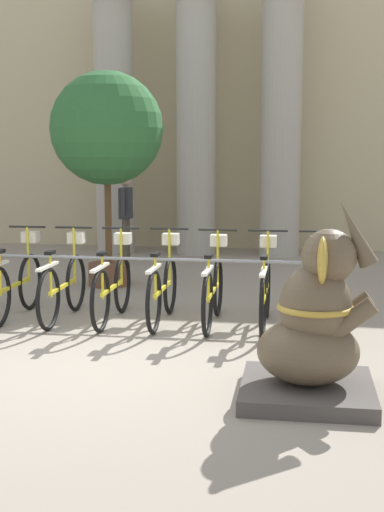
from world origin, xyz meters
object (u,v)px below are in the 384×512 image
bicycle_6 (213,289)px  potted_tree (107,133)px  bicycle_7 (265,291)px  elephant_statue (314,332)px  bicycle_5 (163,287)px  bicycle_4 (113,286)px  bicycle_3 (64,285)px  bicycle_8 (319,292)px  person_pedestrian (126,210)px  bicycle_2 (16,284)px

bicycle_6 → potted_tree: size_ratio=0.54×
bicycle_7 → elephant_statue: elephant_statue is taller
bicycle_5 → bicycle_6: (0.61, -0.04, 0.00)m
potted_tree → elephant_statue: bearing=-57.0°
bicycle_4 → bicycle_6: 1.22m
bicycle_3 → bicycle_4: same height
bicycle_8 → bicycle_6: bearing=-179.3°
bicycle_4 → potted_tree: (-0.65, 2.23, 1.88)m
bicycle_8 → potted_tree: potted_tree is taller
potted_tree → bicycle_4: bearing=-73.7°
bicycle_5 → bicycle_7: 1.22m
bicycle_7 → person_pedestrian: (-2.85, 4.81, 0.51)m
bicycle_6 → potted_tree: bearing=130.0°
bicycle_2 → elephant_statue: 4.29m
elephant_statue → person_pedestrian: size_ratio=1.06×
bicycle_2 → person_pedestrian: 4.85m
person_pedestrian → bicycle_3: bearing=-85.1°
bicycle_2 → bicycle_8: size_ratio=1.00×
bicycle_5 → bicycle_2: bearing=-178.7°
bicycle_4 → bicycle_8: same height
bicycle_3 → elephant_statue: elephant_statue is taller
bicycle_6 → elephant_statue: 2.63m
bicycle_6 → person_pedestrian: (-2.24, 4.81, 0.51)m
bicycle_8 → elephant_statue: bearing=-92.4°
bicycle_8 → person_pedestrian: bearing=125.8°
bicycle_5 → bicycle_6: 0.61m
bicycle_2 → bicycle_6: bearing=0.1°
elephant_statue → potted_tree: potted_tree is taller
bicycle_6 → person_pedestrian: person_pedestrian is taller
bicycle_5 → bicycle_6: size_ratio=1.00×
person_pedestrian → bicycle_4: bearing=-78.0°
bicycle_6 → bicycle_8: size_ratio=1.00×
bicycle_8 → bicycle_7: bearing=-179.3°
bicycle_3 → bicycle_7: same height
bicycle_2 → bicycle_4: bearing=0.8°
bicycle_3 → elephant_statue: 3.80m
bicycle_6 → elephant_statue: bearing=-64.7°
bicycle_4 → person_pedestrian: bearing=102.0°
bicycle_5 → bicycle_8: 1.83m
bicycle_4 → person_pedestrian: 4.94m
bicycle_2 → bicycle_7: (3.05, 0.01, 0.00)m
elephant_statue → bicycle_2: bearing=146.3°
bicycle_3 → bicycle_6: 1.83m
bicycle_6 → elephant_statue: size_ratio=1.04×
bicycle_2 → bicycle_8: same height
bicycle_4 → bicycle_5: (0.61, 0.03, 0.00)m
bicycle_2 → potted_tree: potted_tree is taller
bicycle_5 → potted_tree: potted_tree is taller
bicycle_3 → potted_tree: size_ratio=0.54×
bicycle_3 → bicycle_4: (0.61, 0.01, 0.00)m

